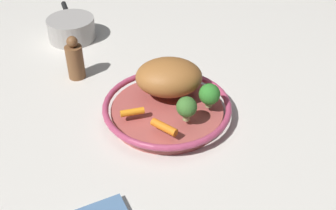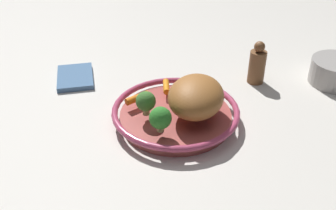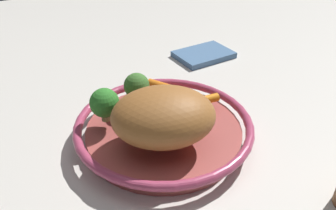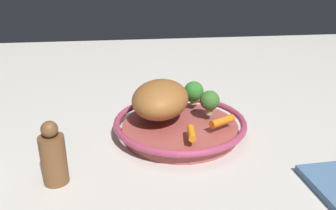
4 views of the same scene
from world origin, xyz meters
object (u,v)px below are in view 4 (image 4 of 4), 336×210
at_px(roast_chicken_piece, 160,99).
at_px(baby_carrot_right, 222,121).
at_px(broccoli_floret_mid, 210,101).
at_px(serving_bowl, 180,126).
at_px(baby_carrot_near_rim, 191,133).
at_px(broccoli_floret_large, 194,91).
at_px(pepper_mill, 53,156).

bearing_deg(roast_chicken_piece, baby_carrot_right, 62.89).
bearing_deg(roast_chicken_piece, broccoli_floret_mid, 86.66).
distance_m(serving_bowl, broccoli_floret_mid, 0.09).
height_order(baby_carrot_near_rim, baby_carrot_right, baby_carrot_right).
distance_m(baby_carrot_near_rim, broccoli_floret_large, 0.18).
bearing_deg(baby_carrot_right, roast_chicken_piece, -117.11).
distance_m(baby_carrot_near_rim, broccoli_floret_mid, 0.12).
height_order(serving_bowl, broccoli_floret_mid, broccoli_floret_mid).
bearing_deg(broccoli_floret_mid, pepper_mill, -61.83).
bearing_deg(broccoli_floret_large, roast_chicken_piece, -55.49).
distance_m(baby_carrot_right, broccoli_floret_large, 0.13).
relative_size(serving_bowl, broccoli_floret_mid, 5.23).
bearing_deg(baby_carrot_near_rim, broccoli_floret_large, 167.67).
xyz_separation_m(serving_bowl, roast_chicken_piece, (-0.02, -0.04, 0.06)).
height_order(baby_carrot_right, pepper_mill, pepper_mill).
xyz_separation_m(broccoli_floret_mid, pepper_mill, (0.17, -0.32, -0.02)).
xyz_separation_m(roast_chicken_piece, baby_carrot_right, (0.07, 0.13, -0.03)).
relative_size(broccoli_floret_large, pepper_mill, 0.48).
height_order(baby_carrot_right, broccoli_floret_large, broccoli_floret_large).
height_order(serving_bowl, baby_carrot_right, baby_carrot_right).
bearing_deg(broccoli_floret_large, serving_bowl, -29.33).
bearing_deg(roast_chicken_piece, serving_bowl, 61.76).
relative_size(baby_carrot_near_rim, broccoli_floret_mid, 0.92).
height_order(serving_bowl, baby_carrot_near_rim, baby_carrot_near_rim).
bearing_deg(broccoli_floret_mid, broccoli_floret_large, -160.61).
bearing_deg(roast_chicken_piece, baby_carrot_near_rim, 25.06).
distance_m(roast_chicken_piece, baby_carrot_right, 0.15).
distance_m(serving_bowl, roast_chicken_piece, 0.08).
relative_size(baby_carrot_right, broccoli_floret_large, 1.07).
height_order(serving_bowl, broccoli_floret_large, broccoli_floret_large).
bearing_deg(serving_bowl, broccoli_floret_large, 150.67).
xyz_separation_m(roast_chicken_piece, pepper_mill, (0.18, -0.21, -0.03)).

